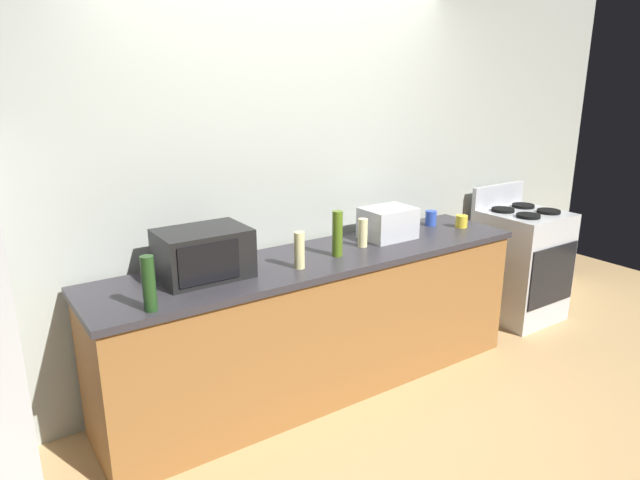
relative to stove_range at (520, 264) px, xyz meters
The scene contains 12 objects.
ground_plane 2.09m from the stove_range, 168.70° to the right, with size 8.00×8.00×0.00m, color tan.
back_wall 2.23m from the stove_range, 168.41° to the left, with size 6.40×0.10×2.70m, color #9EA399.
counter_run 2.00m from the stove_range, behind, with size 2.84×0.64×0.90m.
stove_range is the anchor object (origin of this frame).
microwave 2.79m from the stove_range, behind, with size 0.48×0.35×0.27m.
toaster_oven 1.51m from the stove_range, behind, with size 0.34×0.26×0.21m, color #B7BABF.
bottle_hand_soap 1.75m from the stove_range, behind, with size 0.06×0.06×0.18m, color beige.
bottle_olive_oil 2.00m from the stove_range, behind, with size 0.06×0.06×0.28m, color #4C6B19.
bottle_wine 3.19m from the stove_range, behind, with size 0.06×0.06×0.27m, color #1E3F19.
bottle_vinegar 2.29m from the stove_range, behind, with size 0.06×0.06×0.21m, color beige.
mug_blue 1.06m from the stove_range, behind, with size 0.08×0.08×0.11m, color #2D4CB2.
mug_yellow 0.92m from the stove_range, behind, with size 0.09×0.09×0.09m, color yellow.
Camera 1 is at (-1.85, -2.32, 1.98)m, focal length 31.78 mm.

